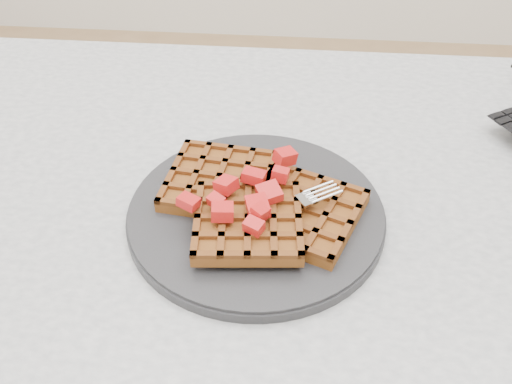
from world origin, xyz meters
TOP-DOWN VIEW (x-y plane):
  - table at (0.00, 0.00)m, footprint 1.20×0.80m
  - plate at (-0.10, -0.01)m, footprint 0.29×0.29m
  - waffles at (-0.10, -0.02)m, footprint 0.24×0.20m
  - strawberry_pile at (-0.10, -0.01)m, footprint 0.15×0.15m
  - fork at (-0.07, -0.04)m, footprint 0.16×0.12m

SIDE VIEW (x-z plane):
  - table at x=0.00m, z-range 0.26..1.01m
  - plate at x=-0.10m, z-range 0.75..0.77m
  - fork at x=-0.07m, z-range 0.77..0.78m
  - waffles at x=-0.10m, z-range 0.76..0.79m
  - strawberry_pile at x=-0.10m, z-range 0.79..0.82m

